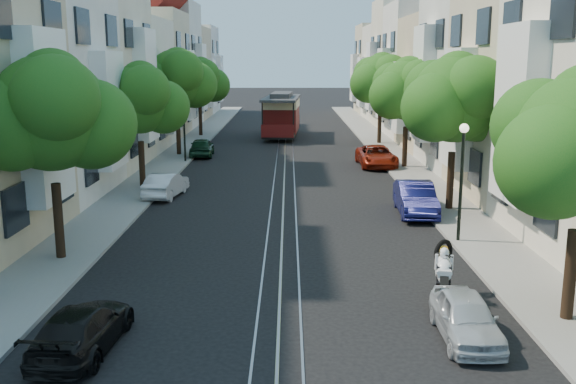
{
  "coord_description": "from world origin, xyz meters",
  "views": [
    {
      "loc": [
        0.25,
        -18.07,
        6.48
      ],
      "look_at": [
        0.22,
        5.59,
        1.54
      ],
      "focal_mm": 40.0,
      "sensor_mm": 36.0,
      "label": 1
    }
  ],
  "objects_px": {
    "tree_e_d": "(382,80)",
    "tree_w_d": "(200,81)",
    "lamp_east": "(462,165)",
    "sportbike_rider": "(444,272)",
    "tree_e_b": "(456,101)",
    "parked_car_e_near": "(466,317)",
    "cable_car": "(282,113)",
    "parked_car_e_mid": "(415,198)",
    "tree_w_c": "(177,80)",
    "tree_e_c": "(408,91)",
    "tree_w_a": "(52,115)",
    "parked_car_w_near": "(82,328)",
    "tree_w_b": "(140,101)",
    "parked_car_w_far": "(202,147)",
    "lamp_west": "(184,118)",
    "parked_car_w_mid": "(166,185)",
    "parked_car_e_far": "(377,156)"
  },
  "relations": [
    {
      "from": "tree_e_d",
      "to": "tree_w_d",
      "type": "bearing_deg",
      "value": 160.85
    },
    {
      "from": "lamp_east",
      "to": "sportbike_rider",
      "type": "height_order",
      "value": "lamp_east"
    },
    {
      "from": "tree_e_b",
      "to": "parked_car_e_near",
      "type": "xyz_separation_m",
      "value": [
        -2.86,
        -12.96,
        -4.19
      ]
    },
    {
      "from": "cable_car",
      "to": "parked_car_e_mid",
      "type": "relative_size",
      "value": 2.15
    },
    {
      "from": "tree_w_c",
      "to": "tree_e_c",
      "type": "bearing_deg",
      "value": -19.15
    },
    {
      "from": "tree_e_c",
      "to": "tree_w_a",
      "type": "xyz_separation_m",
      "value": [
        -14.4,
        -18.0,
        0.13
      ]
    },
    {
      "from": "tree_w_c",
      "to": "sportbike_rider",
      "type": "relative_size",
      "value": 3.9
    },
    {
      "from": "lamp_east",
      "to": "parked_car_w_near",
      "type": "height_order",
      "value": "lamp_east"
    },
    {
      "from": "tree_w_c",
      "to": "tree_w_b",
      "type": "bearing_deg",
      "value": -90.0
    },
    {
      "from": "parked_car_e_mid",
      "to": "parked_car_w_far",
      "type": "relative_size",
      "value": 1.12
    },
    {
      "from": "tree_e_d",
      "to": "lamp_east",
      "type": "relative_size",
      "value": 1.65
    },
    {
      "from": "tree_e_c",
      "to": "parked_car_e_near",
      "type": "xyz_separation_m",
      "value": [
        -2.86,
        -23.96,
        -4.06
      ]
    },
    {
      "from": "tree_w_c",
      "to": "parked_car_w_near",
      "type": "distance_m",
      "value": 30.06
    },
    {
      "from": "tree_w_d",
      "to": "lamp_east",
      "type": "xyz_separation_m",
      "value": [
        13.44,
        -31.98,
        -1.75
      ]
    },
    {
      "from": "tree_w_a",
      "to": "parked_car_e_mid",
      "type": "height_order",
      "value": "tree_w_a"
    },
    {
      "from": "sportbike_rider",
      "to": "tree_e_c",
      "type": "bearing_deg",
      "value": 93.8
    },
    {
      "from": "lamp_west",
      "to": "parked_car_e_mid",
      "type": "distance_m",
      "value": 18.24
    },
    {
      "from": "tree_e_b",
      "to": "parked_car_e_near",
      "type": "bearing_deg",
      "value": -102.45
    },
    {
      "from": "parked_car_e_mid",
      "to": "lamp_west",
      "type": "bearing_deg",
      "value": 133.51
    },
    {
      "from": "tree_e_d",
      "to": "tree_w_a",
      "type": "bearing_deg",
      "value": -116.41
    },
    {
      "from": "parked_car_e_mid",
      "to": "parked_car_w_mid",
      "type": "height_order",
      "value": "parked_car_e_mid"
    },
    {
      "from": "cable_car",
      "to": "tree_w_c",
      "type": "bearing_deg",
      "value": -118.89
    },
    {
      "from": "tree_e_c",
      "to": "tree_w_a",
      "type": "distance_m",
      "value": 23.05
    },
    {
      "from": "sportbike_rider",
      "to": "parked_car_w_mid",
      "type": "relative_size",
      "value": 0.51
    },
    {
      "from": "tree_e_b",
      "to": "parked_car_e_near",
      "type": "distance_m",
      "value": 13.92
    },
    {
      "from": "lamp_east",
      "to": "parked_car_w_near",
      "type": "relative_size",
      "value": 1.13
    },
    {
      "from": "tree_e_b",
      "to": "tree_e_d",
      "type": "relative_size",
      "value": 0.98
    },
    {
      "from": "tree_w_d",
      "to": "sportbike_rider",
      "type": "height_order",
      "value": "tree_w_d"
    },
    {
      "from": "tree_e_b",
      "to": "parked_car_e_far",
      "type": "bearing_deg",
      "value": 98.13
    },
    {
      "from": "tree_e_c",
      "to": "tree_w_d",
      "type": "xyz_separation_m",
      "value": [
        -14.4,
        16.0,
        0.0
      ]
    },
    {
      "from": "tree_e_b",
      "to": "tree_w_d",
      "type": "relative_size",
      "value": 1.03
    },
    {
      "from": "cable_car",
      "to": "parked_car_w_mid",
      "type": "distance_m",
      "value": 24.39
    },
    {
      "from": "parked_car_e_near",
      "to": "parked_car_e_far",
      "type": "bearing_deg",
      "value": 87.85
    },
    {
      "from": "tree_w_a",
      "to": "tree_w_c",
      "type": "xyz_separation_m",
      "value": [
        0.0,
        23.0,
        0.34
      ]
    },
    {
      "from": "parked_car_w_near",
      "to": "cable_car",
      "type": "bearing_deg",
      "value": -91.97
    },
    {
      "from": "tree_w_d",
      "to": "sportbike_rider",
      "type": "xyz_separation_m",
      "value": [
        11.54,
        -37.67,
        -3.72
      ]
    },
    {
      "from": "tree_w_b",
      "to": "parked_car_w_mid",
      "type": "relative_size",
      "value": 1.77
    },
    {
      "from": "parked_car_w_near",
      "to": "tree_w_b",
      "type": "bearing_deg",
      "value": -77.82
    },
    {
      "from": "tree_w_b",
      "to": "lamp_east",
      "type": "relative_size",
      "value": 1.51
    },
    {
      "from": "parked_car_e_far",
      "to": "tree_w_c",
      "type": "bearing_deg",
      "value": 159.4
    },
    {
      "from": "lamp_east",
      "to": "lamp_west",
      "type": "distance_m",
      "value": 21.97
    },
    {
      "from": "tree_e_c",
      "to": "tree_w_c",
      "type": "xyz_separation_m",
      "value": [
        -14.4,
        5.0,
        0.47
      ]
    },
    {
      "from": "tree_w_a",
      "to": "lamp_east",
      "type": "distance_m",
      "value": 13.72
    },
    {
      "from": "tree_e_d",
      "to": "sportbike_rider",
      "type": "xyz_separation_m",
      "value": [
        -2.86,
        -32.67,
        -3.99
      ]
    },
    {
      "from": "parked_car_w_far",
      "to": "parked_car_w_near",
      "type": "bearing_deg",
      "value": 89.59
    },
    {
      "from": "tree_e_d",
      "to": "parked_car_w_far",
      "type": "relative_size",
      "value": 1.83
    },
    {
      "from": "tree_w_c",
      "to": "parked_car_w_near",
      "type": "height_order",
      "value": "tree_w_c"
    },
    {
      "from": "lamp_east",
      "to": "parked_car_e_near",
      "type": "xyz_separation_m",
      "value": [
        -1.9,
        -7.98,
        -2.3
      ]
    },
    {
      "from": "parked_car_e_near",
      "to": "parked_car_w_far",
      "type": "height_order",
      "value": "parked_car_w_far"
    },
    {
      "from": "tree_w_a",
      "to": "lamp_west",
      "type": "distance_m",
      "value": 20.13
    }
  ]
}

